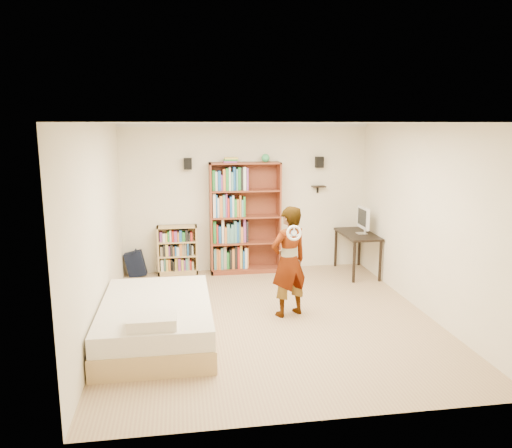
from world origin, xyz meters
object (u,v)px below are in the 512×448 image
at_px(tall_bookshelf, 245,218).
at_px(computer_desk, 357,253).
at_px(daybed, 156,316).
at_px(low_bookshelf, 178,250).
at_px(person, 289,262).

bearing_deg(tall_bookshelf, computer_desk, -11.81).
xyz_separation_m(computer_desk, daybed, (-3.50, -2.35, -0.07)).
height_order(low_bookshelf, computer_desk, low_bookshelf).
height_order(tall_bookshelf, computer_desk, tall_bookshelf).
relative_size(tall_bookshelf, person, 1.28).
bearing_deg(daybed, low_bookshelf, 84.60).
relative_size(tall_bookshelf, computer_desk, 1.82).
distance_m(low_bookshelf, computer_desk, 3.26).
bearing_deg(person, daybed, -6.18).
xyz_separation_m(tall_bookshelf, low_bookshelf, (-1.23, 0.05, -0.56)).
distance_m(low_bookshelf, daybed, 2.84).
height_order(tall_bookshelf, daybed, tall_bookshelf).
relative_size(low_bookshelf, computer_desk, 0.81).
bearing_deg(daybed, tall_bookshelf, 61.56).
relative_size(low_bookshelf, daybed, 0.42).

